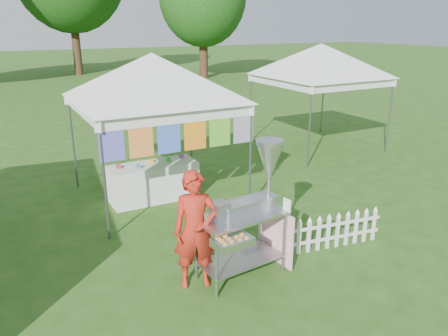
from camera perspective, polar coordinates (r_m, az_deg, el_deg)
ground at (r=6.67m, az=2.20°, el=-13.80°), size 120.00×120.00×0.00m
canopy_main at (r=8.84m, az=-9.46°, el=14.55°), size 4.24×4.24×3.45m
canopy_right at (r=12.94m, az=12.64°, el=15.56°), size 4.24×4.24×3.45m
donut_cart at (r=6.24m, az=3.87°, el=-4.13°), size 1.42×1.09×1.98m
vendor at (r=6.06m, az=-3.74°, el=-8.10°), size 0.71×0.57×1.70m
picket_fence at (r=7.51m, az=14.61°, el=-7.98°), size 1.61×0.27×0.56m
display_table at (r=9.25m, az=-9.17°, el=-1.78°), size 1.80×0.70×0.78m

